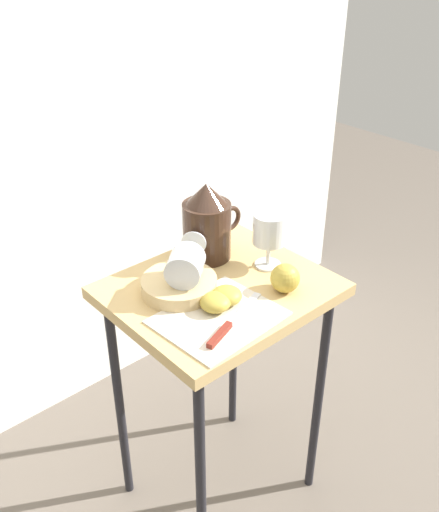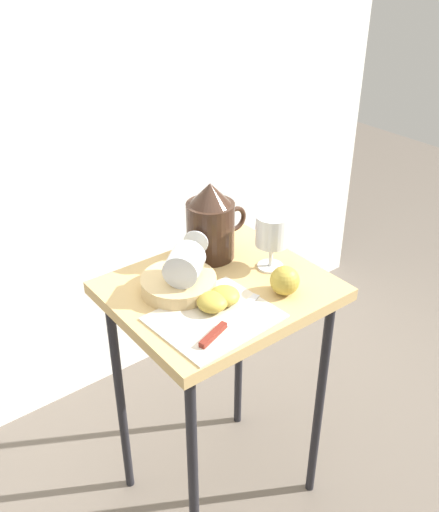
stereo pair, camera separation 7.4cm
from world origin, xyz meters
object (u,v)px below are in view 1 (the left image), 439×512
(pitcher, at_px, (207,228))
(wine_glass_tipped_near, at_px, (186,265))
(apple_half_left, at_px, (215,302))
(table, at_px, (220,316))
(wine_glass_upright, at_px, (269,232))
(apple_half_right, at_px, (227,295))
(basket_tray, at_px, (179,285))
(knife, at_px, (228,326))
(apple_whole, at_px, (285,278))

(pitcher, distance_m, wine_glass_tipped_near, 0.17)
(apple_half_left, bearing_deg, table, 43.25)
(wine_glass_upright, relative_size, apple_half_right, 2.07)
(basket_tray, xyz_separation_m, pitcher, (0.15, 0.08, 0.06))
(wine_glass_upright, bearing_deg, apple_half_left, -165.55)
(apple_half_right, bearing_deg, knife, -130.78)
(wine_glass_tipped_near, bearing_deg, basket_tray, 127.34)
(wine_glass_tipped_near, bearing_deg, pitcher, 33.25)
(apple_half_left, bearing_deg, wine_glass_upright, 14.45)
(pitcher, height_order, knife, pitcher)
(table, bearing_deg, apple_half_left, -136.75)
(table, distance_m, apple_half_left, 0.15)
(apple_half_left, bearing_deg, wine_glass_tipped_near, 91.89)
(table, height_order, wine_glass_tipped_near, wine_glass_tipped_near)
(apple_whole, bearing_deg, wine_glass_upright, 63.73)
(pitcher, distance_m, wine_glass_upright, 0.16)
(wine_glass_upright, distance_m, apple_half_left, 0.24)
(basket_tray, bearing_deg, pitcher, 27.73)
(apple_half_left, bearing_deg, apple_whole, -15.12)
(wine_glass_tipped_near, bearing_deg, table, -20.48)
(wine_glass_tipped_near, height_order, apple_whole, wine_glass_tipped_near)
(apple_half_right, bearing_deg, apple_whole, -19.89)
(table, xyz_separation_m, wine_glass_upright, (0.15, -0.01, 0.18))
(wine_glass_upright, bearing_deg, apple_whole, -116.27)
(table, distance_m, apple_half_right, 0.13)
(table, bearing_deg, apple_whole, -49.37)
(basket_tray, height_order, pitcher, pitcher)
(pitcher, xyz_separation_m, knife, (-0.16, -0.26, -0.07))
(table, xyz_separation_m, knife, (-0.10, -0.14, 0.10))
(wine_glass_upright, distance_m, wine_glass_tipped_near, 0.23)
(wine_glass_upright, xyz_separation_m, apple_half_right, (-0.19, -0.05, -0.07))
(wine_glass_tipped_near, height_order, apple_half_right, wine_glass_tipped_near)
(pitcher, xyz_separation_m, apple_whole, (0.03, -0.24, -0.05))
(table, height_order, apple_half_right, apple_half_right)
(wine_glass_tipped_near, bearing_deg, apple_half_left, -88.11)
(apple_half_left, bearing_deg, pitcher, 53.68)
(basket_tray, xyz_separation_m, apple_half_left, (0.01, -0.11, 0.01))
(apple_whole, relative_size, knife, 0.32)
(wine_glass_tipped_near, bearing_deg, wine_glass_upright, -9.95)
(wine_glass_upright, bearing_deg, pitcher, 121.47)
(wine_glass_upright, xyz_separation_m, knife, (-0.25, -0.12, -0.09))
(pitcher, bearing_deg, apple_half_left, -126.32)
(basket_tray, relative_size, apple_half_left, 2.56)
(pitcher, xyz_separation_m, apple_half_right, (-0.10, -0.19, -0.06))
(pitcher, relative_size, wine_glass_tipped_near, 1.27)
(knife, bearing_deg, apple_whole, 6.22)
(wine_glass_tipped_near, xyz_separation_m, apple_half_right, (0.04, -0.09, -0.05))
(wine_glass_upright, distance_m, knife, 0.29)
(apple_half_left, height_order, apple_half_right, same)
(knife, bearing_deg, basket_tray, 86.33)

